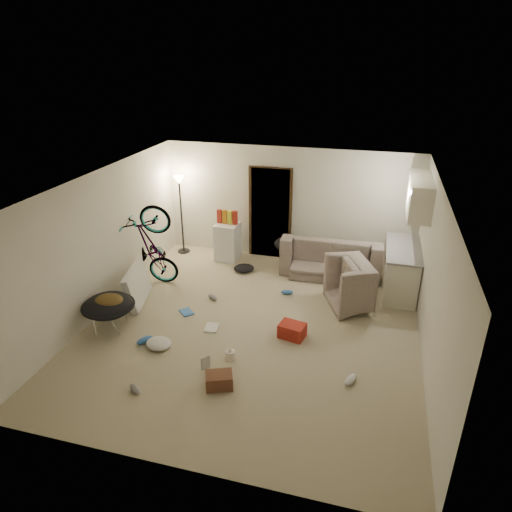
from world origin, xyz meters
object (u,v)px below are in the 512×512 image
(kitchen_counter, at_px, (401,270))
(juicer, at_px, (230,354))
(armchair, at_px, (366,289))
(floor_lamp, at_px, (180,198))
(bicycle, at_px, (154,264))
(sofa, at_px, (331,260))
(drink_case_b, at_px, (292,331))
(saucer_chair, at_px, (109,310))
(mini_fridge, at_px, (228,241))
(drink_case_a, at_px, (219,380))
(tv_box, at_px, (137,286))

(kitchen_counter, relative_size, juicer, 7.19)
(kitchen_counter, xyz_separation_m, armchair, (-0.61, -0.72, -0.11))
(floor_lamp, xyz_separation_m, bicycle, (0.10, -1.66, -0.84))
(sofa, xyz_separation_m, bicycle, (-3.35, -1.46, 0.16))
(kitchen_counter, height_order, sofa, kitchen_counter)
(armchair, relative_size, drink_case_b, 2.46)
(drink_case_b, bearing_deg, saucer_chair, -157.32)
(mini_fridge, distance_m, drink_case_a, 4.32)
(sofa, height_order, drink_case_b, sofa)
(floor_lamp, relative_size, bicycle, 1.03)
(sofa, bearing_deg, bicycle, 22.47)
(sofa, distance_m, drink_case_b, 2.58)
(floor_lamp, height_order, sofa, floor_lamp)
(armchair, bearing_deg, drink_case_b, 117.59)
(saucer_chair, height_order, drink_case_a, saucer_chair)
(sofa, distance_m, armchair, 1.40)
(armchair, relative_size, mini_fridge, 1.21)
(bicycle, xyz_separation_m, tv_box, (0.00, -0.70, -0.13))
(saucer_chair, bearing_deg, bicycle, 90.00)
(tv_box, bearing_deg, bicycle, 76.89)
(floor_lamp, relative_size, armchair, 1.78)
(mini_fridge, bearing_deg, bicycle, -120.46)
(armchair, bearing_deg, drink_case_a, 123.00)
(armchair, relative_size, drink_case_a, 2.71)
(bicycle, bearing_deg, floor_lamp, -3.71)
(kitchen_counter, distance_m, tv_box, 5.03)
(sofa, bearing_deg, drink_case_a, 73.73)
(tv_box, bearing_deg, mini_fridge, 52.61)
(juicer, bearing_deg, tv_box, 150.96)
(saucer_chair, xyz_separation_m, drink_case_b, (3.02, 0.57, -0.25))
(saucer_chair, height_order, drink_case_b, saucer_chair)
(mini_fridge, relative_size, tv_box, 0.83)
(drink_case_a, bearing_deg, armchair, 35.08)
(floor_lamp, xyz_separation_m, tv_box, (0.10, -2.36, -0.97))
(floor_lamp, height_order, mini_fridge, floor_lamp)
(drink_case_a, height_order, juicer, drink_case_a)
(armchair, height_order, mini_fridge, mini_fridge)
(armchair, height_order, tv_box, tv_box)
(drink_case_b, bearing_deg, bicycle, 172.12)
(floor_lamp, distance_m, bicycle, 1.87)
(bicycle, height_order, drink_case_b, bicycle)
(kitchen_counter, distance_m, drink_case_b, 2.73)
(tv_box, bearing_deg, juicer, -42.15)
(kitchen_counter, bearing_deg, tv_box, -160.08)
(floor_lamp, distance_m, sofa, 3.60)
(tv_box, relative_size, drink_case_a, 2.71)
(floor_lamp, bearing_deg, kitchen_counter, -7.66)
(kitchen_counter, distance_m, drink_case_a, 4.36)
(floor_lamp, relative_size, kitchen_counter, 1.21)
(sofa, height_order, mini_fridge, mini_fridge)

